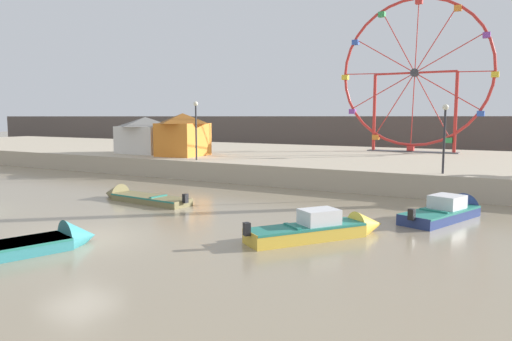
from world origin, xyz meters
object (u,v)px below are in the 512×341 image
object	(u,v)px
motorboat_navy_blue	(452,210)
motorboat_teal_painted	(37,244)
carnival_booth_orange_canopy	(183,134)
motorboat_mustard_yellow	(326,228)
motorboat_olive_wood	(135,197)
promenade_lamp_far	(196,122)
promenade_lamp_near	(445,128)
ferris_wheel_red_frame	(415,75)
carnival_booth_white_ticket	(146,134)

from	to	relation	value
motorboat_navy_blue	motorboat_teal_painted	world-z (taller)	motorboat_navy_blue
motorboat_teal_painted	carnival_booth_orange_canopy	size ratio (longest dim) A/B	1.22
motorboat_navy_blue	motorboat_mustard_yellow	world-z (taller)	motorboat_mustard_yellow
motorboat_olive_wood	carnival_booth_orange_canopy	bearing A→B (deg)	-57.71
promenade_lamp_far	motorboat_mustard_yellow	bearing A→B (deg)	-38.51
promenade_lamp_near	motorboat_mustard_yellow	bearing A→B (deg)	-101.44
motorboat_navy_blue	carnival_booth_orange_canopy	distance (m)	22.38
motorboat_teal_painted	ferris_wheel_red_frame	xyz separation A→B (m)	(5.04, 33.18, 7.66)
carnival_booth_white_ticket	promenade_lamp_far	xyz separation A→B (m)	(7.50, -3.04, 1.10)
carnival_booth_orange_canopy	promenade_lamp_near	xyz separation A→B (m)	(19.62, -2.53, 0.72)
motorboat_olive_wood	motorboat_teal_painted	bearing A→B (deg)	120.33
motorboat_olive_wood	ferris_wheel_red_frame	bearing A→B (deg)	-104.59
carnival_booth_white_ticket	motorboat_olive_wood	bearing A→B (deg)	-48.22
motorboat_teal_painted	promenade_lamp_far	world-z (taller)	promenade_lamp_far
promenade_lamp_near	ferris_wheel_red_frame	bearing A→B (deg)	107.16
motorboat_navy_blue	promenade_lamp_near	size ratio (longest dim) A/B	1.54
motorboat_mustard_yellow	motorboat_navy_blue	bearing A→B (deg)	5.24
motorboat_navy_blue	promenade_lamp_near	world-z (taller)	promenade_lamp_near
motorboat_mustard_yellow	carnival_booth_orange_canopy	size ratio (longest dim) A/B	1.25
ferris_wheel_red_frame	promenade_lamp_far	xyz separation A→B (m)	(-11.68, -15.55, -3.90)
carnival_booth_orange_canopy	motorboat_navy_blue	bearing A→B (deg)	-25.22
ferris_wheel_red_frame	promenade_lamp_far	world-z (taller)	ferris_wheel_red_frame
motorboat_mustard_yellow	ferris_wheel_red_frame	world-z (taller)	ferris_wheel_red_frame
ferris_wheel_red_frame	carnival_booth_orange_canopy	world-z (taller)	ferris_wheel_red_frame
ferris_wheel_red_frame	carnival_booth_orange_canopy	xyz separation A→B (m)	(-14.81, -13.05, -4.85)
motorboat_navy_blue	motorboat_olive_wood	world-z (taller)	motorboat_navy_blue
carnival_booth_white_ticket	promenade_lamp_far	world-z (taller)	promenade_lamp_far
motorboat_navy_blue	ferris_wheel_red_frame	world-z (taller)	ferris_wheel_red_frame
carnival_booth_orange_canopy	motorboat_mustard_yellow	bearing A→B (deg)	-43.31
promenade_lamp_far	carnival_booth_white_ticket	bearing A→B (deg)	157.98
motorboat_olive_wood	ferris_wheel_red_frame	world-z (taller)	ferris_wheel_red_frame
promenade_lamp_near	motorboat_olive_wood	bearing A→B (deg)	-146.98
carnival_booth_white_ticket	promenade_lamp_near	bearing A→B (deg)	-5.66
promenade_lamp_near	carnival_booth_orange_canopy	bearing A→B (deg)	172.66
carnival_booth_white_ticket	promenade_lamp_near	xyz separation A→B (m)	(23.99, -3.07, 0.87)
promenade_lamp_far	motorboat_teal_painted	bearing A→B (deg)	-69.36
motorboat_navy_blue	carnival_booth_orange_canopy	world-z (taller)	carnival_booth_orange_canopy
carnival_booth_orange_canopy	carnival_booth_white_ticket	distance (m)	4.41
motorboat_navy_blue	motorboat_teal_painted	distance (m)	16.59
ferris_wheel_red_frame	carnival_booth_white_ticket	bearing A→B (deg)	-146.88
carnival_booth_orange_canopy	promenade_lamp_far	distance (m)	4.12
motorboat_olive_wood	promenade_lamp_far	distance (m)	10.13
carnival_booth_orange_canopy	promenade_lamp_near	bearing A→B (deg)	-12.14
carnival_booth_orange_canopy	promenade_lamp_far	bearing A→B (deg)	-43.37
motorboat_navy_blue	motorboat_olive_wood	bearing A→B (deg)	123.03
carnival_booth_white_ticket	promenade_lamp_near	distance (m)	24.20
motorboat_navy_blue	ferris_wheel_red_frame	bearing A→B (deg)	35.09
motorboat_olive_wood	carnival_booth_white_ticket	size ratio (longest dim) A/B	1.30
motorboat_teal_painted	carnival_booth_white_ticket	world-z (taller)	carnival_booth_white_ticket
carnival_booth_orange_canopy	carnival_booth_white_ticket	bearing A→B (deg)	168.21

